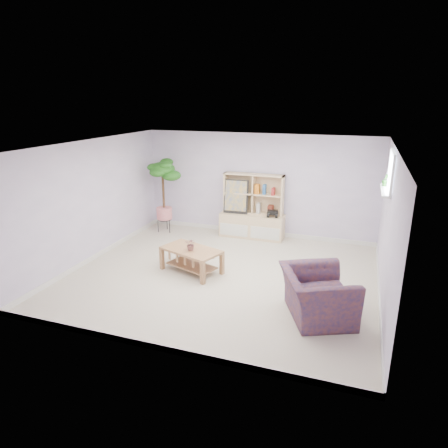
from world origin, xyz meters
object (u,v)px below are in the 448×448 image
(storage_unit, at_px, (252,206))
(floor_tree, at_px, (164,196))
(coffee_table, at_px, (191,260))
(armchair, at_px, (317,292))

(storage_unit, distance_m, floor_tree, 2.16)
(coffee_table, bearing_deg, floor_tree, 148.27)
(floor_tree, relative_size, armchair, 1.61)
(floor_tree, bearing_deg, storage_unit, 8.45)
(floor_tree, bearing_deg, armchair, -35.55)
(armchair, bearing_deg, coffee_table, 45.89)
(storage_unit, xyz_separation_m, coffee_table, (-0.55, -2.29, -0.52))
(storage_unit, relative_size, floor_tree, 0.84)
(storage_unit, xyz_separation_m, floor_tree, (-2.13, -0.32, 0.15))
(floor_tree, height_order, armchair, floor_tree)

